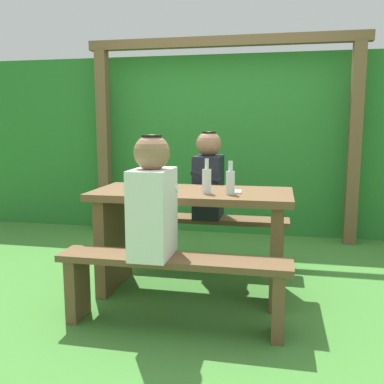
% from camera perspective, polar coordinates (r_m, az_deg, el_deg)
% --- Properties ---
extents(ground_plane, '(12.00, 12.00, 0.00)m').
position_cam_1_polar(ground_plane, '(3.23, -0.00, -13.10)').
color(ground_plane, '#428233').
extents(hedge_backdrop, '(6.40, 0.71, 1.96)m').
position_cam_1_polar(hedge_backdrop, '(5.11, 4.82, 6.32)').
color(hedge_backdrop, '#2A772D').
rests_on(hedge_backdrop, ground_plane).
extents(pergola_post_left, '(0.12, 0.12, 2.00)m').
position_cam_1_polar(pergola_post_left, '(4.92, -11.63, 6.31)').
color(pergola_post_left, brown).
rests_on(pergola_post_left, ground_plane).
extents(pergola_post_right, '(0.12, 0.12, 2.00)m').
position_cam_1_polar(pergola_post_right, '(4.58, 20.79, 5.73)').
color(pergola_post_right, brown).
rests_on(pergola_post_right, ground_plane).
extents(pergola_crossbeam, '(2.90, 0.10, 0.10)m').
position_cam_1_polar(pergola_crossbeam, '(4.63, 4.15, 19.37)').
color(pergola_crossbeam, brown).
rests_on(pergola_crossbeam, pergola_post_left).
extents(picnic_table, '(1.40, 0.64, 0.75)m').
position_cam_1_polar(picnic_table, '(3.08, -0.00, -4.27)').
color(picnic_table, brown).
rests_on(picnic_table, ground_plane).
extents(bench_near, '(1.40, 0.24, 0.44)m').
position_cam_1_polar(bench_near, '(2.60, -2.54, -11.23)').
color(bench_near, brown).
rests_on(bench_near, ground_plane).
extents(bench_far, '(1.40, 0.24, 0.44)m').
position_cam_1_polar(bench_far, '(3.67, 1.78, -5.22)').
color(bench_far, brown).
rests_on(bench_far, ground_plane).
extents(person_white_shirt, '(0.25, 0.35, 0.72)m').
position_cam_1_polar(person_white_shirt, '(2.52, -5.26, -1.20)').
color(person_white_shirt, white).
rests_on(person_white_shirt, bench_near).
extents(person_black_coat, '(0.25, 0.35, 0.72)m').
position_cam_1_polar(person_black_coat, '(3.57, 2.21, 1.85)').
color(person_black_coat, black).
rests_on(person_black_coat, bench_far).
extents(drinking_glass, '(0.08, 0.08, 0.10)m').
position_cam_1_polar(drinking_glass, '(3.14, -4.26, 1.37)').
color(drinking_glass, silver).
rests_on(drinking_glass, picnic_table).
extents(bottle_left, '(0.06, 0.06, 0.22)m').
position_cam_1_polar(bottle_left, '(2.87, 5.12, 1.44)').
color(bottle_left, silver).
rests_on(bottle_left, picnic_table).
extents(bottle_right, '(0.06, 0.06, 0.24)m').
position_cam_1_polar(bottle_right, '(2.90, 1.97, 1.60)').
color(bottle_right, silver).
rests_on(bottle_right, picnic_table).
extents(cell_phone, '(0.08, 0.14, 0.01)m').
position_cam_1_polar(cell_phone, '(2.97, 5.93, 0.05)').
color(cell_phone, silver).
rests_on(cell_phone, picnic_table).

